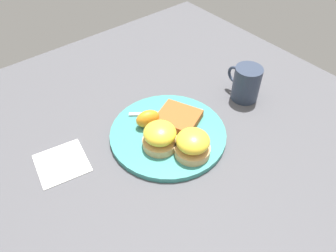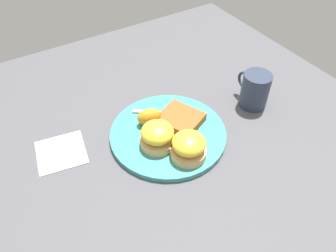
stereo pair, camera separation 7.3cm
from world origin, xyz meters
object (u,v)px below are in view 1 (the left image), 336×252
(sandwich_benedict_right, at_px, (193,144))
(orange_wedge, at_px, (148,119))
(hashbrown_patty, at_px, (178,118))
(fork, at_px, (171,113))
(cup, at_px, (246,83))
(sandwich_benedict_left, at_px, (160,136))

(sandwich_benedict_right, bearing_deg, orange_wedge, 10.07)
(hashbrown_patty, bearing_deg, sandwich_benedict_right, 156.46)
(fork, bearing_deg, sandwich_benedict_right, 160.69)
(sandwich_benedict_right, height_order, cup, cup)
(hashbrown_patty, relative_size, fork, 0.61)
(sandwich_benedict_left, relative_size, sandwich_benedict_right, 1.00)
(fork, bearing_deg, cup, -106.16)
(orange_wedge, relative_size, fork, 0.37)
(hashbrown_patty, bearing_deg, sandwich_benedict_left, 112.75)
(sandwich_benedict_left, xyz_separation_m, cup, (0.01, -0.30, 0.00))
(sandwich_benedict_right, relative_size, fork, 0.51)
(cup, bearing_deg, fork, 73.84)
(cup, bearing_deg, hashbrown_patty, 81.78)
(hashbrown_patty, xyz_separation_m, cup, (-0.03, -0.21, 0.02))
(hashbrown_patty, distance_m, fork, 0.03)
(sandwich_benedict_left, xyz_separation_m, hashbrown_patty, (0.04, -0.09, -0.02))
(fork, distance_m, cup, 0.22)
(fork, xyz_separation_m, cup, (-0.06, -0.21, 0.03))
(hashbrown_patty, relative_size, cup, 0.95)
(sandwich_benedict_left, height_order, fork, sandwich_benedict_left)
(fork, bearing_deg, orange_wedge, 85.88)
(sandwich_benedict_right, bearing_deg, fork, -19.31)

